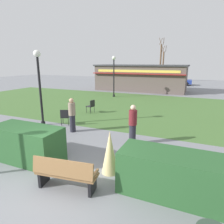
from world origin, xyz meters
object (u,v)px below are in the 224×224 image
cafe_chair_center (65,116)px  person_standing (133,124)px  park_bench (66,174)px  lamppost_mid (39,79)px  food_kiosk (140,78)px  parked_car_center_slot (177,81)px  cafe_chair_east (91,105)px  tree_left_bg (163,65)px  tree_right_bg (160,62)px  person_strolling (72,115)px  lamppost_far (114,71)px  parked_car_west_slot (142,80)px

cafe_chair_center → person_standing: bearing=-13.5°
park_bench → lamppost_mid: 6.56m
food_kiosk → parked_car_center_slot: (3.51, 8.23, -0.92)m
food_kiosk → cafe_chair_east: bearing=-90.3°
parked_car_center_slot → tree_left_bg: 8.66m
lamppost_mid → tree_right_bg: (1.25, 28.28, 0.87)m
lamppost_mid → person_strolling: bearing=-6.8°
park_bench → lamppost_mid: bearing=137.7°
lamppost_far → cafe_chair_east: bearing=-80.3°
person_strolling → lamppost_mid: bearing=165.1°
food_kiosk → parked_car_west_slot: food_kiosk is taller
cafe_chair_east → lamppost_mid: bearing=-108.2°
cafe_chair_center → lamppost_far: bearing=96.9°
food_kiosk → tree_left_bg: bearing=89.8°
tree_right_bg → cafe_chair_center: bearing=-90.2°
lamppost_mid → cafe_chair_east: bearing=71.8°
lamppost_far → cafe_chair_center: bearing=-83.1°
person_standing → tree_right_bg: tree_right_bg is taller
park_bench → parked_car_center_slot: parked_car_center_slot is taller
park_bench → cafe_chair_center: 5.80m
lamppost_far → tree_left_bg: bearing=86.7°
park_bench → person_strolling: person_strolling is taller
parked_car_west_slot → tree_right_bg: size_ratio=0.57×
lamppost_far → parked_car_center_slot: lamppost_far is taller
person_standing → tree_right_bg: size_ratio=0.23×
person_standing → tree_left_bg: bearing=-3.4°
cafe_chair_east → tree_left_bg: 28.07m
lamppost_far → tree_right_bg: (1.25, 18.26, 0.87)m
cafe_chair_center → person_strolling: person_strolling is taller
lamppost_far → person_strolling: (2.13, -10.28, -1.65)m
person_standing → parked_car_center_slot: (-0.62, 24.31, -0.22)m
food_kiosk → lamppost_mid: bearing=-94.3°
food_kiosk → person_strolling: bearing=-86.6°
park_bench → tree_right_bg: tree_right_bg is taller
park_bench → parked_car_center_slot: size_ratio=0.41×
parked_car_west_slot → parked_car_center_slot: bearing=-0.0°
parked_car_west_slot → tree_left_bg: bearing=74.7°
lamppost_mid → person_strolling: (2.12, -0.25, -1.65)m
cafe_chair_east → person_standing: size_ratio=0.53×
tree_right_bg → tree_left_bg: bearing=90.4°
person_standing → tree_right_bg: 29.22m
park_bench → person_strolling: (-2.49, 3.94, 0.38)m
lamppost_far → parked_car_center_slot: (4.69, 13.74, -1.86)m
park_bench → cafe_chair_east: 8.38m
parked_car_west_slot → food_kiosk: bearing=-76.1°
park_bench → tree_left_bg: 35.82m
lamppost_far → cafe_chair_east: size_ratio=4.46×
food_kiosk → person_strolling: food_kiosk is taller
cafe_chair_center → park_bench: bearing=-53.4°
cafe_chair_center → parked_car_center_slot: parked_car_center_slot is taller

